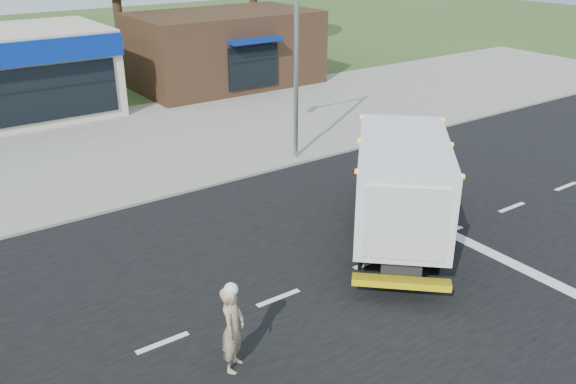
{
  "coord_description": "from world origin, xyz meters",
  "views": [
    {
      "loc": [
        -9.95,
        -10.27,
        8.15
      ],
      "look_at": [
        -1.36,
        1.93,
        1.7
      ],
      "focal_mm": 38.0,
      "sensor_mm": 36.0,
      "label": 1
    }
  ],
  "objects": [
    {
      "name": "ground",
      "position": [
        0.0,
        0.0,
        0.0
      ],
      "size": [
        120.0,
        120.0,
        0.0
      ],
      "primitive_type": "plane",
      "color": "#385123",
      "rests_on": "ground"
    },
    {
      "name": "traffic_signal_pole",
      "position": [
        2.35,
        7.6,
        4.92
      ],
      "size": [
        3.51,
        0.25,
        8.0
      ],
      "color": "gray",
      "rests_on": "ground"
    },
    {
      "name": "parking_apron",
      "position": [
        0.0,
        14.0,
        0.01
      ],
      "size": [
        60.0,
        9.0,
        0.02
      ],
      "primitive_type": "cube",
      "color": "gray",
      "rests_on": "ground"
    },
    {
      "name": "brown_storefront",
      "position": [
        7.0,
        19.98,
        2.0
      ],
      "size": [
        10.0,
        6.7,
        4.0
      ],
      "color": "#382316",
      "rests_on": "ground"
    },
    {
      "name": "ems_box_truck",
      "position": [
        1.59,
        0.7,
        1.82
      ],
      "size": [
        6.46,
        6.71,
        3.16
      ],
      "rotation": [
        0.0,
        0.0,
        0.82
      ],
      "color": "black",
      "rests_on": "ground"
    },
    {
      "name": "lane_markings",
      "position": [
        1.35,
        -1.35,
        0.02
      ],
      "size": [
        55.2,
        7.0,
        0.01
      ],
      "color": "silver",
      "rests_on": "road_asphalt"
    },
    {
      "name": "sidewalk",
      "position": [
        0.0,
        8.2,
        0.06
      ],
      "size": [
        60.0,
        2.4,
        0.12
      ],
      "primitive_type": "cube",
      "color": "gray",
      "rests_on": "ground"
    },
    {
      "name": "road_asphalt",
      "position": [
        0.0,
        0.0,
        0.0
      ],
      "size": [
        60.0,
        14.0,
        0.02
      ],
      "primitive_type": "cube",
      "color": "black",
      "rests_on": "ground"
    },
    {
      "name": "emergency_worker",
      "position": [
        -5.14,
        -1.55,
        0.97
      ],
      "size": [
        0.81,
        0.79,
        1.98
      ],
      "rotation": [
        0.0,
        0.0,
        0.75
      ],
      "color": "tan",
      "rests_on": "ground"
    }
  ]
}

